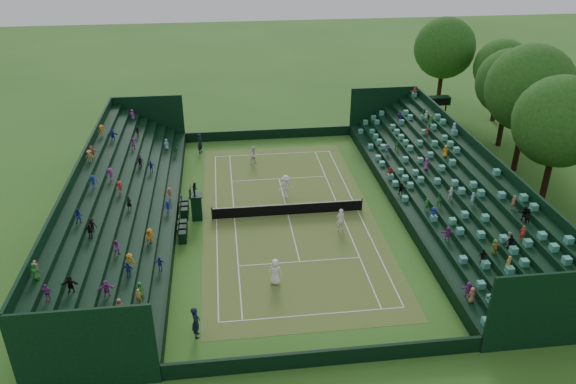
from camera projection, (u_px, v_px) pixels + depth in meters
name	position (u px, v px, depth m)	size (l,w,h in m)	color
ground	(288.00, 215.00, 43.22)	(160.00, 160.00, 0.00)	#30601E
court_surface	(288.00, 215.00, 43.22)	(12.97, 26.77, 0.01)	#417D29
perimeter_wall_north	(269.00, 134.00, 57.00)	(17.17, 0.20, 1.00)	black
perimeter_wall_south	(326.00, 358.00, 28.99)	(17.17, 0.20, 1.00)	black
perimeter_wall_east	(395.00, 203.00, 43.92)	(0.20, 31.77, 1.00)	black
perimeter_wall_west	(176.00, 216.00, 42.07)	(0.20, 31.77, 1.00)	black
north_grandstand	(448.00, 188.00, 43.89)	(6.60, 32.00, 4.90)	black
south_grandstand	(117.00, 207.00, 41.13)	(6.60, 32.00, 4.90)	black
tennis_net	(288.00, 209.00, 42.98)	(11.67, 0.10, 1.06)	black
scoreboard_tower	(440.00, 102.00, 57.82)	(2.00, 1.00, 3.70)	black
tree_row	(521.00, 88.00, 49.79)	(11.16, 36.47, 11.28)	black
umpire_chair	(196.00, 204.00, 42.09)	(0.98, 0.98, 3.08)	black
courtside_chairs	(184.00, 219.00, 41.71)	(0.57, 5.54, 1.24)	black
player_near_west	(275.00, 272.00, 35.06)	(0.87, 0.57, 1.78)	white
player_near_east	(340.00, 220.00, 40.86)	(0.64, 0.42, 1.76)	silver
player_far_west	(254.00, 155.00, 51.37)	(0.83, 0.64, 1.70)	silver
player_far_east	(286.00, 187.00, 45.32)	(1.30, 0.75, 2.01)	white
line_judge_north	(200.00, 143.00, 53.55)	(0.71, 0.46, 1.94)	black
line_judge_south	(196.00, 322.00, 30.73)	(0.71, 0.46, 1.94)	black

